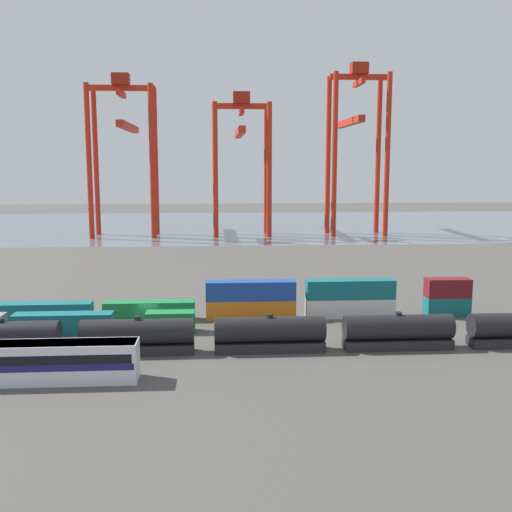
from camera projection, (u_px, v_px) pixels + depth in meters
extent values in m
plane|color=#4C4944|center=(170.00, 271.00, 119.15)|extent=(420.00, 420.00, 0.00)
cube|color=slate|center=(190.00, 225.00, 208.96)|extent=(400.00, 110.00, 0.01)
cube|color=silver|center=(37.00, 363.00, 57.62)|extent=(19.14, 3.10, 3.90)
cube|color=navy|center=(37.00, 364.00, 57.63)|extent=(18.76, 3.14, 0.64)
cube|color=black|center=(37.00, 356.00, 57.52)|extent=(18.38, 3.13, 0.90)
cube|color=slate|center=(36.00, 345.00, 57.35)|extent=(18.95, 2.85, 0.36)
cube|color=#232326|center=(3.00, 351.00, 65.66)|extent=(12.35, 2.50, 1.10)
cylinder|color=black|center=(2.00, 334.00, 65.37)|extent=(12.35, 2.79, 2.79)
cylinder|color=black|center=(1.00, 320.00, 65.14)|extent=(0.70, 0.70, 0.36)
cube|color=#232326|center=(138.00, 349.00, 66.62)|extent=(12.35, 2.50, 1.10)
cylinder|color=black|center=(138.00, 332.00, 66.33)|extent=(12.35, 2.79, 2.79)
cylinder|color=black|center=(137.00, 318.00, 66.10)|extent=(0.70, 0.70, 0.36)
cube|color=#232326|center=(270.00, 346.00, 67.58)|extent=(12.35, 2.50, 1.10)
cylinder|color=black|center=(270.00, 329.00, 67.29)|extent=(12.35, 2.79, 2.79)
cylinder|color=black|center=(270.00, 316.00, 67.05)|extent=(0.70, 0.70, 0.36)
cube|color=#232326|center=(398.00, 344.00, 68.54)|extent=(12.35, 2.50, 1.10)
cylinder|color=black|center=(398.00, 327.00, 68.25)|extent=(12.35, 2.79, 2.79)
cylinder|color=black|center=(399.00, 313.00, 68.01)|extent=(0.70, 0.70, 0.36)
cube|color=#146066|center=(63.00, 324.00, 74.32)|extent=(12.10, 2.44, 2.60)
cube|color=#197538|center=(170.00, 322.00, 75.18)|extent=(6.04, 2.44, 2.60)
cube|color=#146066|center=(46.00, 312.00, 79.93)|extent=(12.10, 2.44, 2.60)
cube|color=#197538|center=(149.00, 311.00, 80.82)|extent=(12.10, 2.44, 2.60)
cube|color=orange|center=(251.00, 309.00, 81.71)|extent=(12.10, 2.44, 2.60)
cube|color=#1C4299|center=(251.00, 290.00, 81.32)|extent=(12.10, 2.44, 2.60)
cube|color=silver|center=(350.00, 308.00, 82.60)|extent=(12.10, 2.44, 2.60)
cube|color=#146066|center=(350.00, 289.00, 82.22)|extent=(12.10, 2.44, 2.60)
cube|color=#146066|center=(447.00, 306.00, 83.50)|extent=(6.04, 2.44, 2.60)
cube|color=maroon|center=(448.00, 288.00, 83.11)|extent=(6.04, 2.44, 2.60)
cylinder|color=red|center=(89.00, 162.00, 168.35)|extent=(1.50, 1.50, 43.11)
cylinder|color=red|center=(152.00, 162.00, 169.50)|extent=(1.50, 1.50, 43.11)
cylinder|color=red|center=(96.00, 162.00, 178.07)|extent=(1.50, 1.50, 43.11)
cylinder|color=red|center=(156.00, 162.00, 179.22)|extent=(1.50, 1.50, 43.11)
cube|color=red|center=(121.00, 88.00, 170.69)|extent=(19.10, 1.20, 1.60)
cube|color=red|center=(121.00, 94.00, 170.92)|extent=(1.20, 11.45, 1.60)
cube|color=red|center=(128.00, 127.00, 184.36)|extent=(2.00, 35.22, 2.00)
cube|color=maroon|center=(121.00, 79.00, 170.33)|extent=(4.80, 4.00, 3.20)
cylinder|color=red|center=(215.00, 171.00, 171.10)|extent=(1.50, 1.50, 38.28)
cylinder|color=red|center=(269.00, 170.00, 172.10)|extent=(1.50, 1.50, 38.28)
cylinder|color=red|center=(215.00, 170.00, 180.66)|extent=(1.50, 1.50, 38.28)
cylinder|color=red|center=(266.00, 170.00, 181.67)|extent=(1.50, 1.50, 38.28)
cube|color=red|center=(241.00, 106.00, 173.64)|extent=(16.98, 1.20, 1.60)
cube|color=red|center=(241.00, 112.00, 173.88)|extent=(1.20, 11.29, 1.60)
cube|color=red|center=(240.00, 133.00, 187.88)|extent=(2.00, 38.28, 2.00)
cube|color=maroon|center=(241.00, 98.00, 173.29)|extent=(4.80, 4.00, 3.20)
cylinder|color=red|center=(335.00, 156.00, 172.53)|extent=(1.50, 1.50, 46.76)
cylinder|color=red|center=(387.00, 156.00, 173.53)|extent=(1.50, 1.50, 46.76)
cylinder|color=red|center=(328.00, 156.00, 182.44)|extent=(1.50, 1.50, 46.76)
cylinder|color=red|center=(378.00, 156.00, 183.45)|extent=(1.50, 1.50, 46.76)
cube|color=red|center=(359.00, 77.00, 174.62)|extent=(16.99, 1.20, 1.60)
cube|color=red|center=(359.00, 83.00, 174.86)|extent=(1.20, 11.65, 1.60)
cube|color=red|center=(349.00, 122.00, 187.76)|extent=(2.00, 32.85, 2.00)
cube|color=maroon|center=(359.00, 68.00, 174.26)|extent=(4.80, 4.00, 3.20)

